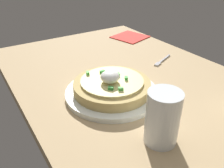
% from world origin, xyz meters
% --- Properties ---
extents(dining_table, '(1.16, 0.65, 0.03)m').
position_xyz_m(dining_table, '(0.00, 0.00, 0.02)').
color(dining_table, tan).
rests_on(dining_table, ground).
extents(plate, '(0.25, 0.25, 0.01)m').
position_xyz_m(plate, '(-0.04, -0.10, 0.04)').
color(plate, white).
rests_on(plate, dining_table).
extents(pizza, '(0.21, 0.21, 0.06)m').
position_xyz_m(pizza, '(-0.04, -0.10, 0.06)').
color(pizza, tan).
rests_on(pizza, plate).
extents(cup_near, '(0.07, 0.07, 0.12)m').
position_xyz_m(cup_near, '(0.16, -0.11, 0.08)').
color(cup_near, silver).
rests_on(cup_near, dining_table).
extents(fork, '(0.05, 0.11, 0.01)m').
position_xyz_m(fork, '(-0.13, 0.17, 0.03)').
color(fork, '#B7B7BC').
rests_on(fork, dining_table).
extents(napkin, '(0.16, 0.16, 0.00)m').
position_xyz_m(napkin, '(-0.41, 0.24, 0.03)').
color(napkin, red).
rests_on(napkin, dining_table).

